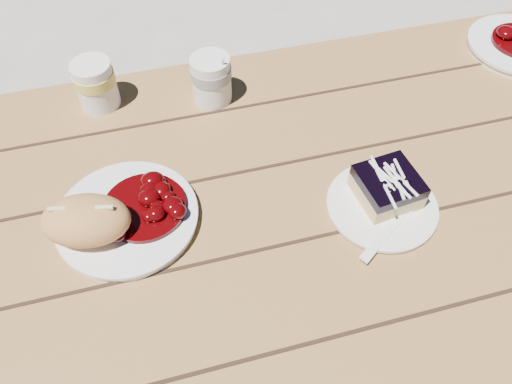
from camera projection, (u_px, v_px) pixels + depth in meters
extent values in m
plane|color=#ACA79B|center=(267.00, 360.00, 1.42)|extent=(60.00, 60.00, 0.00)
cube|color=brown|center=(274.00, 213.00, 0.84)|extent=(2.00, 0.80, 0.05)
cube|color=brown|center=(209.00, 94.00, 1.45)|extent=(1.80, 0.25, 0.04)
cube|color=brown|center=(436.00, 105.00, 1.76)|extent=(0.06, 0.06, 0.42)
cylinder|color=white|center=(128.00, 218.00, 0.80)|extent=(0.22, 0.22, 0.02)
ellipsoid|color=tan|center=(86.00, 220.00, 0.74)|extent=(0.15, 0.12, 0.07)
cylinder|color=white|center=(382.00, 206.00, 0.82)|extent=(0.17, 0.17, 0.01)
cube|color=#DDC078|center=(386.00, 190.00, 0.81)|extent=(0.10, 0.10, 0.03)
cube|color=black|center=(389.00, 181.00, 0.79)|extent=(0.10, 0.10, 0.02)
cylinder|color=white|center=(211.00, 79.00, 0.95)|extent=(0.07, 0.07, 0.09)
cylinder|color=white|center=(96.00, 84.00, 0.94)|extent=(0.07, 0.07, 0.09)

